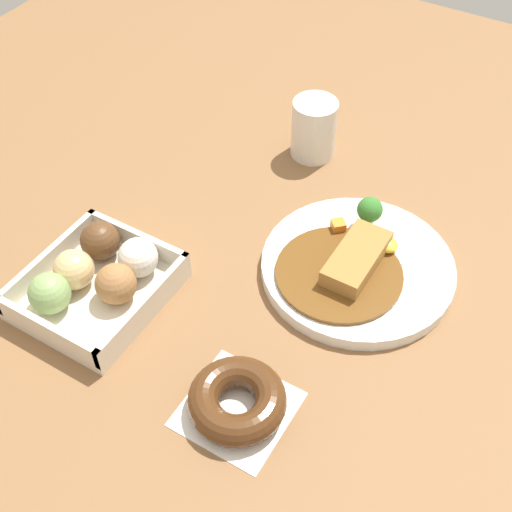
% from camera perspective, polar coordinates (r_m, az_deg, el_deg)
% --- Properties ---
extents(ground_plane, '(1.60, 1.60, 0.00)m').
position_cam_1_polar(ground_plane, '(0.89, 1.24, -1.01)').
color(ground_plane, brown).
extents(curry_plate, '(0.25, 0.25, 0.07)m').
position_cam_1_polar(curry_plate, '(0.89, 8.42, -0.77)').
color(curry_plate, white).
rests_on(curry_plate, ground_plane).
extents(donut_box, '(0.18, 0.16, 0.06)m').
position_cam_1_polar(donut_box, '(0.87, -13.24, -1.80)').
color(donut_box, beige).
rests_on(donut_box, ground_plane).
extents(chocolate_ring_donut, '(0.12, 0.12, 0.04)m').
position_cam_1_polar(chocolate_ring_donut, '(0.75, -1.60, -12.05)').
color(chocolate_ring_donut, white).
rests_on(chocolate_ring_donut, ground_plane).
extents(coffee_mug, '(0.07, 0.07, 0.09)m').
position_cam_1_polar(coffee_mug, '(1.05, 4.88, 10.61)').
color(coffee_mug, silver).
rests_on(coffee_mug, ground_plane).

